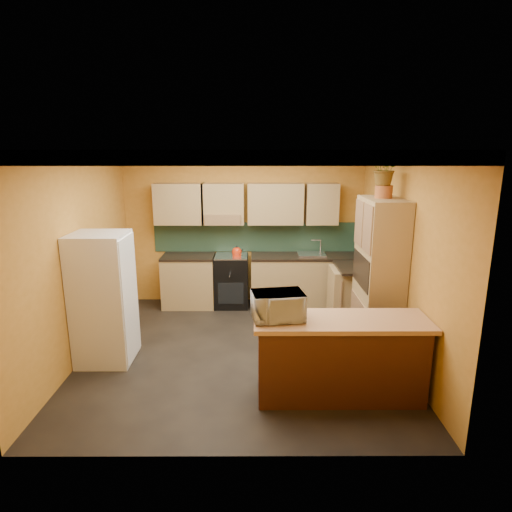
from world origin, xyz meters
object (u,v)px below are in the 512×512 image
at_px(breakfast_bar, 340,360).
at_px(microwave, 278,306).
at_px(base_cabinets_back, 267,281).
at_px(fridge, 103,298).
at_px(pantry, 379,277).
at_px(stove, 232,281).

bearing_deg(breakfast_bar, microwave, 180.00).
distance_m(base_cabinets_back, microwave, 2.99).
relative_size(base_cabinets_back, fridge, 2.15).
height_order(fridge, microwave, fridge).
bearing_deg(pantry, fridge, -175.72).
distance_m(base_cabinets_back, breakfast_bar, 3.01).
bearing_deg(fridge, stove, 52.99).
bearing_deg(stove, breakfast_bar, -65.20).
bearing_deg(breakfast_bar, stove, 114.80).
height_order(base_cabinets_back, stove, stove).
bearing_deg(base_cabinets_back, microwave, -89.41).
xyz_separation_m(base_cabinets_back, pantry, (1.44, -1.77, 0.61)).
distance_m(stove, breakfast_bar, 3.22).
bearing_deg(breakfast_bar, base_cabinets_back, 103.94).
distance_m(base_cabinets_back, stove, 0.63).
xyz_separation_m(base_cabinets_back, breakfast_bar, (0.72, -2.92, 0.00)).
relative_size(base_cabinets_back, breakfast_bar, 2.03).
relative_size(base_cabinets_back, microwave, 6.71).
relative_size(stove, pantry, 0.43).
relative_size(pantry, microwave, 3.86).
distance_m(stove, microwave, 3.06).
xyz_separation_m(breakfast_bar, microwave, (-0.69, 0.00, 0.64)).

